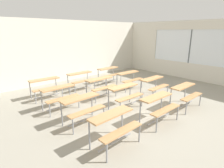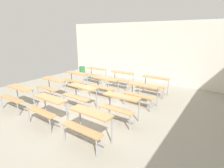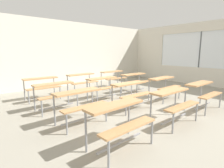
{
  "view_description": "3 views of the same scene",
  "coord_description": "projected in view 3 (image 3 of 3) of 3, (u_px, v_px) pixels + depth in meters",
  "views": [
    {
      "loc": [
        -4.3,
        -3.86,
        2.47
      ],
      "look_at": [
        -0.32,
        0.61,
        0.7
      ],
      "focal_mm": 28.73,
      "sensor_mm": 36.0,
      "label": 1
    },
    {
      "loc": [
        3.67,
        -3.83,
        2.48
      ],
      "look_at": [
        0.23,
        1.09,
        0.66
      ],
      "focal_mm": 27.26,
      "sensor_mm": 36.0,
      "label": 2
    },
    {
      "loc": [
        -3.8,
        -3.3,
        1.6
      ],
      "look_at": [
        -0.15,
        1.0,
        0.56
      ],
      "focal_mm": 28.0,
      "sensor_mm": 36.0,
      "label": 3
    }
  ],
  "objects": [
    {
      "name": "desk_bench_r3c1",
      "position": [
        82.0,
        79.0,
        6.83
      ],
      "size": [
        1.11,
        0.6,
        0.74
      ],
      "rotation": [
        0.0,
        0.0,
        0.01
      ],
      "color": "tan",
      "rests_on": "ground"
    },
    {
      "name": "desk_bench_r2c0",
      "position": [
        55.0,
        90.0,
        4.81
      ],
      "size": [
        1.11,
        0.61,
        0.74
      ],
      "rotation": [
        0.0,
        0.0,
        0.02
      ],
      "color": "tan",
      "rests_on": "ground"
    },
    {
      "name": "desk_bench_r1c1",
      "position": [
        132.0,
        89.0,
        4.88
      ],
      "size": [
        1.11,
        0.61,
        0.74
      ],
      "rotation": [
        0.0,
        0.0,
        -0.01
      ],
      "color": "tan",
      "rests_on": "ground"
    },
    {
      "name": "desk_bench_r2c1",
      "position": [
        104.0,
        83.0,
        5.86
      ],
      "size": [
        1.11,
        0.61,
        0.74
      ],
      "rotation": [
        0.0,
        0.0,
        0.02
      ],
      "color": "tan",
      "rests_on": "ground"
    },
    {
      "name": "desk_bench_r0c0",
      "position": [
        120.0,
        116.0,
        2.87
      ],
      "size": [
        1.12,
        0.62,
        0.74
      ],
      "rotation": [
        0.0,
        0.0,
        0.03
      ],
      "color": "tan",
      "rests_on": "ground"
    },
    {
      "name": "desk_bench_r2c2",
      "position": [
        135.0,
        78.0,
        6.9
      ],
      "size": [
        1.12,
        0.63,
        0.74
      ],
      "rotation": [
        0.0,
        0.0,
        -0.03
      ],
      "color": "tan",
      "rests_on": "ground"
    },
    {
      "name": "desk_bench_r3c2",
      "position": [
        113.0,
        75.0,
        7.85
      ],
      "size": [
        1.1,
        0.59,
        0.74
      ],
      "rotation": [
        0.0,
        0.0,
        0.0
      ],
      "color": "tan",
      "rests_on": "ground"
    },
    {
      "name": "desk_bench_r0c2",
      "position": [
        203.0,
        89.0,
        4.88
      ],
      "size": [
        1.1,
        0.6,
        0.74
      ],
      "rotation": [
        0.0,
        0.0,
        0.01
      ],
      "color": "tan",
      "rests_on": "ground"
    },
    {
      "name": "desk_bench_r1c0",
      "position": [
        80.0,
        99.0,
        3.87
      ],
      "size": [
        1.11,
        0.62,
        0.74
      ],
      "rotation": [
        0.0,
        0.0,
        0.02
      ],
      "color": "tan",
      "rests_on": "ground"
    },
    {
      "name": "desk_bench_r3c0",
      "position": [
        42.0,
        83.0,
        5.83
      ],
      "size": [
        1.12,
        0.63,
        0.74
      ],
      "rotation": [
        0.0,
        0.0,
        -0.04
      ],
      "color": "tan",
      "rests_on": "ground"
    },
    {
      "name": "wall_back",
      "position": [
        67.0,
        54.0,
        8.29
      ],
      "size": [
        10.0,
        0.12,
        3.0
      ],
      "primitive_type": "cube",
      "color": "silver",
      "rests_on": "ground"
    },
    {
      "name": "desk_bench_r1c2",
      "position": [
        164.0,
        83.0,
        5.87
      ],
      "size": [
        1.12,
        0.62,
        0.74
      ],
      "rotation": [
        0.0,
        0.0,
        0.03
      ],
      "color": "tan",
      "rests_on": "ground"
    },
    {
      "name": "wall_right",
      "position": [
        214.0,
        55.0,
        8.0
      ],
      "size": [
        0.12,
        9.0,
        3.0
      ],
      "color": "silver",
      "rests_on": "ground"
    },
    {
      "name": "ground",
      "position": [
        138.0,
        107.0,
        5.19
      ],
      "size": [
        10.0,
        9.0,
        0.05
      ],
      "primitive_type": "cube",
      "color": "gray"
    },
    {
      "name": "desk_bench_r0c1",
      "position": [
        174.0,
        99.0,
        3.91
      ],
      "size": [
        1.1,
        0.6,
        0.74
      ],
      "rotation": [
        0.0,
        0.0,
        -0.01
      ],
      "color": "tan",
      "rests_on": "ground"
    }
  ]
}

